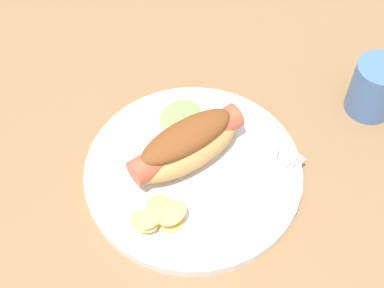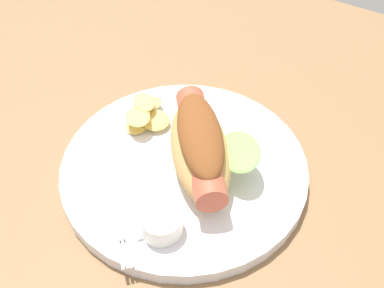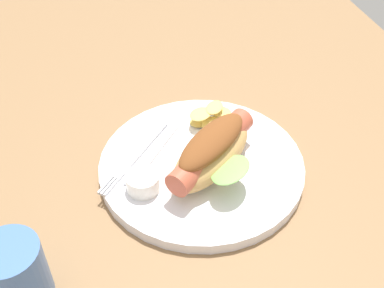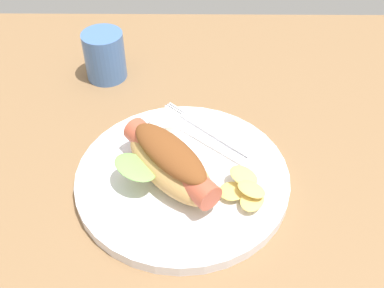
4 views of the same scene
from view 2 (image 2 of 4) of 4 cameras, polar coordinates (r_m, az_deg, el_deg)
name	(u,v)px [view 2 (image 2 of 4)]	position (r cm, az deg, el deg)	size (l,w,h in cm)	color
ground_plane	(179,176)	(57.48, -1.54, -3.69)	(120.00, 90.00, 1.80)	olive
plate	(183,171)	(55.73, -1.09, -3.12)	(27.69, 27.69, 1.60)	white
hot_dog	(201,145)	(52.96, 1.00, -0.17)	(15.03, 15.61, 6.17)	tan
sauce_ramekin	(161,223)	(49.17, -3.56, -9.11)	(4.30, 4.30, 2.32)	white
fork	(114,201)	(52.48, -9.01, -6.52)	(12.39, 11.58, 0.40)	silver
knife	(129,188)	(53.33, -7.33, -5.09)	(13.25, 1.40, 0.36)	silver
chips_pile	(145,114)	(59.45, -5.45, 3.49)	(6.23, 7.78, 2.47)	#E5C765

